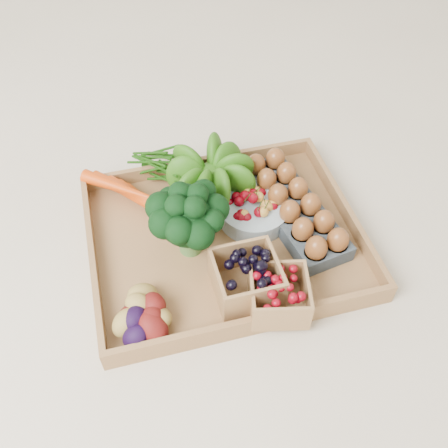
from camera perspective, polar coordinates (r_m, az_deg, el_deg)
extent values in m
plane|color=beige|center=(1.06, 0.00, -2.13)|extent=(4.00, 4.00, 0.00)
cube|color=olive|center=(1.05, 0.00, -1.88)|extent=(0.55, 0.45, 0.01)
sphere|color=#1F4A0B|center=(1.09, -1.45, 5.91)|extent=(0.13, 0.13, 0.13)
cylinder|color=#8C9EA5|center=(1.07, 3.41, 1.44)|extent=(0.15, 0.15, 0.04)
cube|color=#343C42|center=(1.08, 7.84, 1.57)|extent=(0.16, 0.33, 0.04)
cube|color=black|center=(0.94, 2.59, -6.24)|extent=(0.12, 0.12, 0.08)
cube|color=#66040D|center=(0.93, 6.28, -8.09)|extent=(0.13, 0.13, 0.07)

